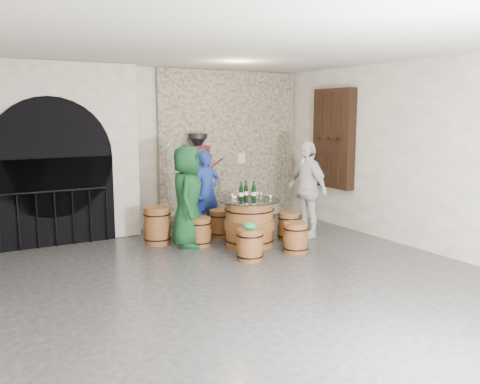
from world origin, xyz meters
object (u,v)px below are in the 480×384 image
barrel_stool_near_left (250,245)px  wine_bottle_left (241,193)px  person_white (307,189)px  person_blue (207,192)px  barrel_table (249,223)px  wine_bottle_right (246,191)px  barrel_stool_far (220,223)px  barrel_stool_near_right (296,238)px  corking_press (198,173)px  barrel_stool_left (199,232)px  barrel_stool_right (289,226)px  wine_bottle_center (254,192)px  side_barrel (157,226)px  person_green (187,196)px

barrel_stool_near_left → wine_bottle_left: bearing=69.7°
person_white → person_blue: bearing=-130.2°
barrel_table → wine_bottle_right: 0.56m
barrel_stool_far → barrel_stool_near_left: 1.65m
barrel_stool_near_right → corking_press: size_ratio=0.27×
barrel_stool_left → barrel_stool_right: size_ratio=1.00×
person_blue → wine_bottle_center: size_ratio=4.91×
wine_bottle_center → side_barrel: wine_bottle_center is taller
barrel_stool_near_right → person_green: 2.00m
person_blue → person_white: size_ratio=0.88×
barrel_stool_left → wine_bottle_center: bearing=-26.8°
side_barrel → barrel_stool_near_left: bearing=-61.5°
side_barrel → barrel_stool_left: bearing=-39.7°
barrel_table → wine_bottle_left: size_ratio=3.29×
barrel_stool_left → wine_bottle_right: size_ratio=1.57×
barrel_table → barrel_stool_near_left: 0.89m
barrel_stool_near_right → person_blue: person_blue is taller
barrel_stool_left → barrel_stool_near_left: bearing=-74.9°
barrel_stool_right → barrel_stool_near_right: (-0.40, -0.79, 0.00)m
wine_bottle_right → side_barrel: (-1.36, 0.81, -0.62)m
barrel_table → barrel_stool_right: bearing=3.4°
barrel_stool_far → barrel_stool_near_left: (-0.30, -1.62, 0.00)m
barrel_stool_left → wine_bottle_left: 1.01m
barrel_stool_right → barrel_stool_near_left: bearing=-148.2°
barrel_table → person_white: size_ratio=0.59×
person_white → barrel_stool_far: bearing=-120.3°
barrel_stool_right → barrel_stool_near_left: 1.54m
person_blue → person_white: (1.49, -1.20, 0.10)m
wine_bottle_center → wine_bottle_right: size_ratio=1.00×
corking_press → wine_bottle_center: bearing=-72.6°
barrel_stool_near_left → wine_bottle_right: wine_bottle_right is taller
wine_bottle_left → side_barrel: bearing=144.2°
wine_bottle_left → wine_bottle_center: 0.23m
barrel_stool_right → corking_press: (-1.02, 1.71, 0.86)m
barrel_table → side_barrel: barrel_table is taller
barrel_stool_near_right → person_green: (-1.40, 1.28, 0.63)m
barrel_stool_left → barrel_stool_far: 0.75m
person_blue → wine_bottle_center: bearing=-89.4°
barrel_stool_far → wine_bottle_left: bearing=-89.6°
barrel_stool_near_right → person_blue: (-0.67, 2.01, 0.55)m
barrel_stool_far → wine_bottle_center: bearing=-74.8°
barrel_stool_near_left → wine_bottle_center: size_ratio=1.57×
barrel_stool_near_right → wine_bottle_left: bearing=127.4°
corking_press → barrel_stool_right: bearing=-49.8°
wine_bottle_right → barrel_table: bearing=-93.0°
barrel_stool_left → person_white: bearing=-10.0°
barrel_stool_left → wine_bottle_right: bearing=-22.1°
person_green → barrel_stool_left: bearing=-91.1°
barrel_table → barrel_stool_near_left: size_ratio=2.10×
person_white → wine_bottle_left: (-1.42, -0.02, 0.05)m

